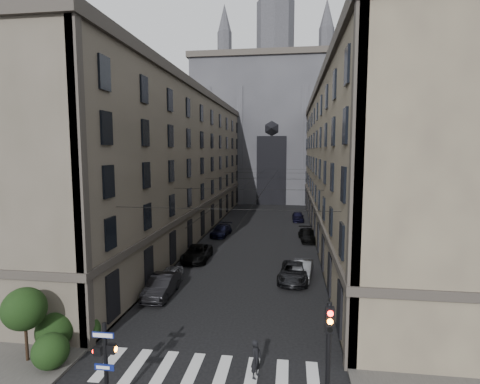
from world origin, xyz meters
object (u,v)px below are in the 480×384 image
at_px(car_left_far, 221,230).
at_px(car_right_midfar, 308,235).
at_px(car_left_midfar, 197,253).
at_px(car_right_midnear, 294,272).
at_px(car_left_near, 170,277).
at_px(pedestrian, 256,359).
at_px(car_right_near, 302,270).
at_px(car_left_midnear, 161,286).
at_px(car_right_far, 298,216).
at_px(pedestrian_signal_left, 105,361).
at_px(traffic_light_right, 329,350).
at_px(gothic_tower, 274,121).

distance_m(car_left_far, car_right_midfar, 11.21).
distance_m(car_left_midfar, car_right_midnear, 10.82).
bearing_deg(car_right_midfar, car_left_near, -130.83).
bearing_deg(pedestrian, car_right_midfar, 13.84).
relative_size(car_left_midfar, car_right_near, 1.19).
relative_size(car_left_midnear, car_right_near, 1.10).
relative_size(car_left_midfar, car_right_far, 1.22).
height_order(car_left_near, car_left_midfar, car_left_midfar).
relative_size(pedestrian_signal_left, pedestrian, 2.09).
height_order(car_left_near, pedestrian, pedestrian).
distance_m(car_left_midnear, car_right_near, 12.14).
xyz_separation_m(traffic_light_right, car_right_far, (-0.42, 44.64, -2.54)).
xyz_separation_m(traffic_light_right, car_right_near, (-0.48, 17.85, -2.55)).
relative_size(car_left_far, car_right_far, 1.11).
xyz_separation_m(gothic_tower, car_left_near, (-5.78, -58.48, -17.09)).
distance_m(pedestrian_signal_left, car_right_near, 20.27).
bearing_deg(car_right_midnear, car_left_near, -161.10).
relative_size(traffic_light_right, car_left_midnear, 1.06).
xyz_separation_m(gothic_tower, traffic_light_right, (5.60, -73.04, -14.51)).
relative_size(car_left_midfar, car_right_midnear, 0.98).
xyz_separation_m(pedestrian_signal_left, car_right_midfar, (9.71, 32.02, -1.59)).
xyz_separation_m(pedestrian_signal_left, car_left_near, (-2.27, 14.97, -1.62)).
bearing_deg(car_right_far, car_right_midfar, -86.98).
relative_size(car_left_near, car_right_midnear, 0.76).
relative_size(car_left_midfar, car_left_far, 1.09).
relative_size(traffic_light_right, car_right_far, 1.18).
bearing_deg(car_right_near, gothic_tower, 101.78).
xyz_separation_m(car_left_near, car_left_midnear, (0.15, -2.35, 0.11)).
xyz_separation_m(car_left_midnear, car_right_near, (10.75, 5.65, -0.07)).
distance_m(car_left_near, car_right_midfar, 20.84).
relative_size(traffic_light_right, car_left_far, 1.06).
bearing_deg(pedestrian_signal_left, car_left_midnear, 99.51).
xyz_separation_m(traffic_light_right, car_left_near, (-11.38, 14.55, -2.59)).
bearing_deg(car_right_midnear, gothic_tower, 99.93).
bearing_deg(pedestrian, car_right_midnear, 13.38).
height_order(car_left_near, car_right_midfar, car_right_midfar).
distance_m(car_left_near, car_left_midfar, 7.21).
xyz_separation_m(car_left_midfar, car_right_midnear, (9.73, -4.75, 0.01)).
distance_m(car_right_near, car_right_far, 26.79).
relative_size(car_right_midfar, car_right_far, 1.14).
relative_size(car_left_near, car_left_midnear, 0.84).
height_order(gothic_tower, car_right_midfar, gothic_tower).
xyz_separation_m(car_left_midnear, car_left_midfar, (0.32, 9.54, -0.07)).
bearing_deg(car_left_midfar, car_left_far, 86.71).
height_order(car_right_near, car_right_midnear, car_right_midnear).
bearing_deg(car_right_midnear, car_left_far, 125.82).
bearing_deg(car_left_midnear, car_right_near, 26.81).
distance_m(pedestrian_signal_left, car_right_midnear, 19.20).
xyz_separation_m(traffic_light_right, car_left_far, (-10.53, 32.93, -2.58)).
distance_m(car_left_near, car_right_midnear, 10.49).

